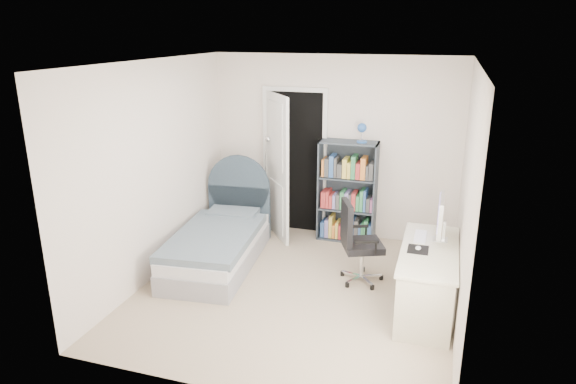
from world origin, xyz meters
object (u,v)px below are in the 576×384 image
(bed, at_px, (220,242))
(floor_lamp, at_px, (267,193))
(nightstand, at_px, (234,202))
(desk, at_px, (428,276))
(office_chair, at_px, (356,238))
(bookcase, at_px, (348,196))

(bed, bearing_deg, floor_lamp, 80.28)
(nightstand, bearing_deg, desk, -29.06)
(nightstand, distance_m, office_chair, 2.34)
(nightstand, bearing_deg, office_chair, -30.29)
(floor_lamp, xyz_separation_m, desk, (2.33, -1.60, -0.19))
(bed, bearing_deg, nightstand, 104.57)
(floor_lamp, xyz_separation_m, office_chair, (1.51, -1.20, -0.04))
(nightstand, distance_m, floor_lamp, 0.54)
(bed, distance_m, floor_lamp, 1.25)
(bookcase, bearing_deg, office_chair, -74.67)
(desk, distance_m, office_chair, 0.93)
(nightstand, xyz_separation_m, desk, (2.84, -1.58, -0.01))
(floor_lamp, bearing_deg, bookcase, 0.68)
(bookcase, distance_m, desk, 2.00)
(bed, bearing_deg, office_chair, -0.07)
(bed, bearing_deg, desk, -8.99)
(bed, distance_m, nightstand, 1.22)
(floor_lamp, height_order, bookcase, bookcase)
(office_chair, bearing_deg, bookcase, 105.33)
(bookcase, height_order, office_chair, bookcase)
(desk, relative_size, office_chair, 1.45)
(bed, relative_size, office_chair, 2.04)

